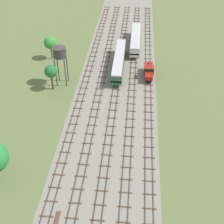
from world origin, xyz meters
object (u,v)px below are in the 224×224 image
Objects in this scene: passenger_coach_centre_left_near at (119,60)px; diesel_railcar_centre_mid at (135,39)px; shunter_loco_centre_right_nearest at (149,70)px; signal_post_nearest at (128,44)px; water_tower at (59,52)px.

passenger_coach_centre_left_near and diesel_railcar_centre_mid have the same top height.
shunter_loco_centre_right_nearest is 15.18m from signal_post_nearest.
passenger_coach_centre_left_near is at bearing 32.95° from water_tower.
shunter_loco_centre_right_nearest is at bearing -64.82° from signal_post_nearest.
passenger_coach_centre_left_near is 1.97× the size of water_tower.
diesel_railcar_centre_mid is 1.84× the size of water_tower.
water_tower is (-14.62, -9.48, 6.74)m from passenger_coach_centre_left_near.
water_tower is (-23.21, -5.46, 7.34)m from shunter_loco_centre_right_nearest.
diesel_railcar_centre_mid is (-4.30, 18.85, 0.59)m from shunter_loco_centre_right_nearest.
shunter_loco_centre_right_nearest is 0.41× the size of diesel_railcar_centre_mid.
diesel_railcar_centre_mid is at bearing 52.11° from water_tower.
passenger_coach_centre_left_near is (-8.59, 4.01, 0.60)m from shunter_loco_centre_right_nearest.
water_tower is at bearing -131.18° from signal_post_nearest.
shunter_loco_centre_right_nearest is 1.77× the size of signal_post_nearest.
signal_post_nearest reaches higher than passenger_coach_centre_left_near.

